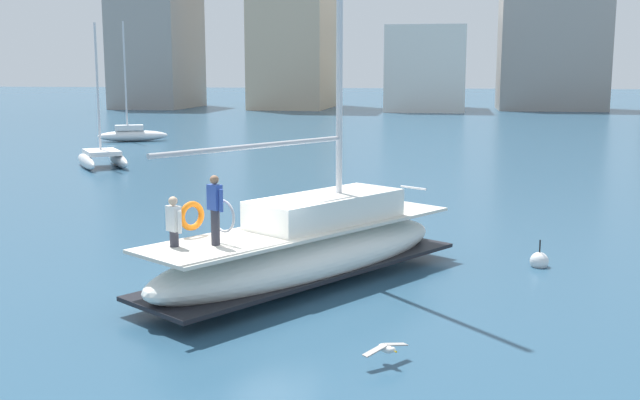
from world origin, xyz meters
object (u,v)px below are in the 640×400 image
moored_cutter_left (102,157)px  mooring_buoy (539,261)px  main_sailboat (309,248)px  moored_sloop_near (132,134)px  seagull (386,348)px

moored_cutter_left → mooring_buoy: 28.03m
main_sailboat → moored_cutter_left: 25.87m
moored_sloop_near → mooring_buoy: moored_sloop_near is taller
main_sailboat → mooring_buoy: size_ratio=16.01×
moored_cutter_left → main_sailboat: bearing=-53.4°
moored_cutter_left → seagull: size_ratio=9.36×
seagull → mooring_buoy: mooring_buoy is taller
main_sailboat → mooring_buoy: main_sailboat is taller
moored_cutter_left → mooring_buoy: moored_cutter_left is taller
moored_sloop_near → seagull: moored_sloop_near is taller
moored_sloop_near → seagull: (22.39, -40.58, -0.27)m
moored_cutter_left → moored_sloop_near: bearing=107.3°
moored_sloop_near → seagull: 46.35m
main_sailboat → mooring_buoy: 6.54m
moored_cutter_left → seagull: 31.42m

